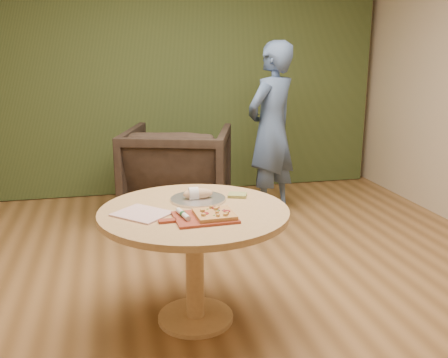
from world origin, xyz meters
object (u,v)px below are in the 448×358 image
flatbread_pizza (214,214)px  person_standing (271,130)px  pedestal_table (194,231)px  cutlery_roll (183,214)px  armchair (178,168)px  serving_tray (198,199)px  pizza_paddle (203,218)px  bread_roll (197,194)px

flatbread_pizza → person_standing: (1.06, 2.16, 0.11)m
pedestal_table → cutlery_roll: bearing=-119.0°
pedestal_table → armchair: bearing=84.9°
cutlery_roll → serving_tray: bearing=55.1°
pizza_paddle → flatbread_pizza: flatbread_pizza is taller
pedestal_table → person_standing: size_ratio=0.66×
cutlery_roll → serving_tray: (0.15, 0.34, -0.02)m
cutlery_roll → bread_roll: size_ratio=1.03×
cutlery_roll → bread_roll: bearing=56.3°
pizza_paddle → cutlery_roll: bearing=166.6°
armchair → person_standing: person_standing is taller
pizza_paddle → bread_roll: size_ratio=2.34×
person_standing → flatbread_pizza: bearing=29.7°
cutlery_roll → person_standing: person_standing is taller
person_standing → pizza_paddle: bearing=28.2°
bread_roll → person_standing: (1.09, 1.79, 0.09)m
bread_roll → pedestal_table: bearing=-105.3°
flatbread_pizza → bread_roll: bread_roll is taller
serving_tray → armchair: (0.12, 1.86, -0.24)m
pedestal_table → serving_tray: serving_tray is taller
cutlery_roll → person_standing: (1.23, 2.13, 0.11)m
pedestal_table → pizza_paddle: (0.02, -0.18, 0.15)m
armchair → pedestal_table: bearing=102.6°
pizza_paddle → flatbread_pizza: bearing=-9.5°
flatbread_pizza → serving_tray: (-0.03, 0.37, -0.02)m
person_standing → armchair: bearing=-38.6°
pizza_paddle → armchair: 2.24m
cutlery_roll → bread_roll: bread_roll is taller
pedestal_table → armchair: (0.18, 2.04, -0.09)m
cutlery_roll → armchair: armchair is taller
pedestal_table → flatbread_pizza: 0.27m
pizza_paddle → bread_roll: bread_roll is taller
pedestal_table → person_standing: (1.14, 1.97, 0.28)m
cutlery_roll → person_standing: bearing=48.4°
cutlery_roll → person_standing: size_ratio=0.11×
cutlery_roll → pizza_paddle: bearing=-22.0°
pizza_paddle → person_standing: size_ratio=0.25×
armchair → serving_tray: bearing=103.9°
pizza_paddle → serving_tray: bearing=81.5°
pizza_paddle → cutlery_roll: 0.12m
pizza_paddle → person_standing: (1.12, 2.15, 0.13)m
pedestal_table → pizza_paddle: pizza_paddle is taller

